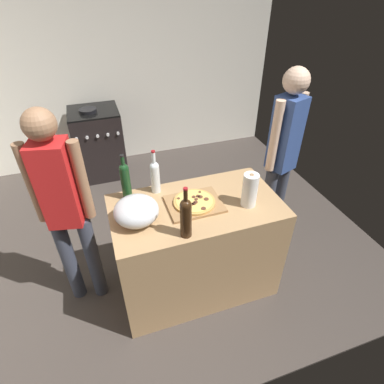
{
  "coord_description": "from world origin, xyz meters",
  "views": [
    {
      "loc": [
        -0.41,
        -1.03,
        2.3
      ],
      "look_at": [
        0.19,
        0.75,
        0.94
      ],
      "focal_mm": 28.74,
      "sensor_mm": 36.0,
      "label": 1
    }
  ],
  "objects_px": {
    "paper_towel_roll": "(250,190)",
    "wine_bottle_clear": "(155,175)",
    "person_in_stripes": "(64,205)",
    "pizza": "(194,202)",
    "wine_bottle_dark": "(186,216)",
    "mixing_bowl": "(136,211)",
    "wine_bottle_green": "(125,180)",
    "person_in_red": "(282,153)",
    "stove": "(99,143)"
  },
  "relations": [
    {
      "from": "pizza",
      "to": "wine_bottle_clear",
      "type": "height_order",
      "value": "wine_bottle_clear"
    },
    {
      "from": "stove",
      "to": "wine_bottle_dark",
      "type": "bearing_deg",
      "value": -80.18
    },
    {
      "from": "paper_towel_roll",
      "to": "person_in_red",
      "type": "distance_m",
      "value": 0.7
    },
    {
      "from": "paper_towel_roll",
      "to": "person_in_red",
      "type": "relative_size",
      "value": 0.15
    },
    {
      "from": "mixing_bowl",
      "to": "wine_bottle_green",
      "type": "relative_size",
      "value": 0.83
    },
    {
      "from": "wine_bottle_clear",
      "to": "stove",
      "type": "height_order",
      "value": "wine_bottle_clear"
    },
    {
      "from": "person_in_red",
      "to": "wine_bottle_green",
      "type": "bearing_deg",
      "value": -177.21
    },
    {
      "from": "wine_bottle_dark",
      "to": "wine_bottle_clear",
      "type": "xyz_separation_m",
      "value": [
        -0.07,
        0.54,
        -0.01
      ]
    },
    {
      "from": "paper_towel_roll",
      "to": "pizza",
      "type": "bearing_deg",
      "value": 162.48
    },
    {
      "from": "mixing_bowl",
      "to": "wine_bottle_clear",
      "type": "distance_m",
      "value": 0.38
    },
    {
      "from": "pizza",
      "to": "paper_towel_roll",
      "type": "relative_size",
      "value": 1.17
    },
    {
      "from": "wine_bottle_green",
      "to": "wine_bottle_clear",
      "type": "distance_m",
      "value": 0.23
    },
    {
      "from": "wine_bottle_dark",
      "to": "mixing_bowl",
      "type": "bearing_deg",
      "value": 139.73
    },
    {
      "from": "person_in_red",
      "to": "wine_bottle_clear",
      "type": "bearing_deg",
      "value": -177.47
    },
    {
      "from": "wine_bottle_green",
      "to": "wine_bottle_dark",
      "type": "relative_size",
      "value": 0.98
    },
    {
      "from": "pizza",
      "to": "wine_bottle_clear",
      "type": "bearing_deg",
      "value": 130.72
    },
    {
      "from": "wine_bottle_green",
      "to": "wine_bottle_dark",
      "type": "distance_m",
      "value": 0.61
    },
    {
      "from": "pizza",
      "to": "stove",
      "type": "distance_m",
      "value": 2.3
    },
    {
      "from": "pizza",
      "to": "wine_bottle_clear",
      "type": "distance_m",
      "value": 0.37
    },
    {
      "from": "wine_bottle_clear",
      "to": "person_in_stripes",
      "type": "relative_size",
      "value": 0.21
    },
    {
      "from": "stove",
      "to": "pizza",
      "type": "bearing_deg",
      "value": -75.06
    },
    {
      "from": "mixing_bowl",
      "to": "pizza",
      "type": "bearing_deg",
      "value": 6.19
    },
    {
      "from": "wine_bottle_dark",
      "to": "stove",
      "type": "height_order",
      "value": "wine_bottle_dark"
    },
    {
      "from": "wine_bottle_green",
      "to": "stove",
      "type": "distance_m",
      "value": 2.02
    },
    {
      "from": "wine_bottle_dark",
      "to": "paper_towel_roll",
      "type": "bearing_deg",
      "value": 16.82
    },
    {
      "from": "mixing_bowl",
      "to": "wine_bottle_dark",
      "type": "height_order",
      "value": "wine_bottle_dark"
    },
    {
      "from": "stove",
      "to": "person_in_stripes",
      "type": "height_order",
      "value": "person_in_stripes"
    },
    {
      "from": "pizza",
      "to": "stove",
      "type": "bearing_deg",
      "value": 104.94
    },
    {
      "from": "stove",
      "to": "person_in_red",
      "type": "distance_m",
      "value": 2.45
    },
    {
      "from": "mixing_bowl",
      "to": "person_in_stripes",
      "type": "height_order",
      "value": "person_in_stripes"
    },
    {
      "from": "pizza",
      "to": "paper_towel_roll",
      "type": "height_order",
      "value": "paper_towel_roll"
    },
    {
      "from": "paper_towel_roll",
      "to": "stove",
      "type": "bearing_deg",
      "value": 112.69
    },
    {
      "from": "wine_bottle_dark",
      "to": "person_in_red",
      "type": "height_order",
      "value": "person_in_red"
    },
    {
      "from": "wine_bottle_clear",
      "to": "person_in_stripes",
      "type": "distance_m",
      "value": 0.68
    },
    {
      "from": "pizza",
      "to": "mixing_bowl",
      "type": "distance_m",
      "value": 0.44
    },
    {
      "from": "paper_towel_roll",
      "to": "wine_bottle_clear",
      "type": "xyz_separation_m",
      "value": [
        -0.61,
        0.38,
        0.02
      ]
    },
    {
      "from": "person_in_stripes",
      "to": "person_in_red",
      "type": "relative_size",
      "value": 0.97
    },
    {
      "from": "mixing_bowl",
      "to": "wine_bottle_green",
      "type": "height_order",
      "value": "wine_bottle_green"
    },
    {
      "from": "paper_towel_roll",
      "to": "wine_bottle_clear",
      "type": "relative_size",
      "value": 0.74
    },
    {
      "from": "wine_bottle_clear",
      "to": "stove",
      "type": "relative_size",
      "value": 0.38
    },
    {
      "from": "pizza",
      "to": "wine_bottle_dark",
      "type": "distance_m",
      "value": 0.35
    },
    {
      "from": "wine_bottle_dark",
      "to": "wine_bottle_clear",
      "type": "relative_size",
      "value": 1.06
    },
    {
      "from": "paper_towel_roll",
      "to": "wine_bottle_dark",
      "type": "xyz_separation_m",
      "value": [
        -0.53,
        -0.16,
        0.03
      ]
    },
    {
      "from": "wine_bottle_dark",
      "to": "pizza",
      "type": "bearing_deg",
      "value": 61.09
    },
    {
      "from": "mixing_bowl",
      "to": "person_in_stripes",
      "type": "distance_m",
      "value": 0.52
    },
    {
      "from": "paper_towel_roll",
      "to": "mixing_bowl",
      "type": "bearing_deg",
      "value": 174.87
    },
    {
      "from": "mixing_bowl",
      "to": "paper_towel_roll",
      "type": "distance_m",
      "value": 0.81
    },
    {
      "from": "person_in_stripes",
      "to": "person_in_red",
      "type": "bearing_deg",
      "value": 3.82
    },
    {
      "from": "paper_towel_roll",
      "to": "wine_bottle_dark",
      "type": "height_order",
      "value": "wine_bottle_dark"
    },
    {
      "from": "person_in_red",
      "to": "person_in_stripes",
      "type": "bearing_deg",
      "value": -176.18
    }
  ]
}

